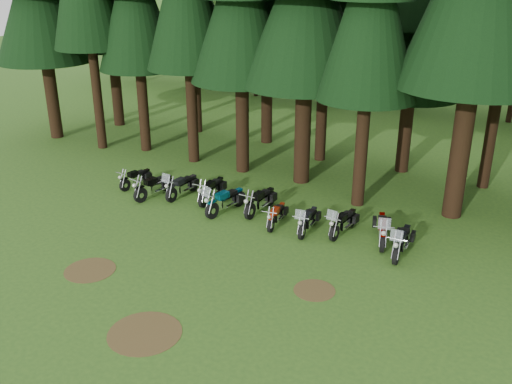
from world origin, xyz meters
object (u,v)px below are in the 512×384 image
motorcycle_0 (136,179)px  motorcycle_9 (382,230)px  motorcycle_3 (212,190)px  motorcycle_7 (308,221)px  motorcycle_8 (343,223)px  motorcycle_4 (225,201)px  motorcycle_1 (155,187)px  motorcycle_10 (402,242)px  motorcycle_2 (182,187)px  motorcycle_5 (260,202)px  motorcycle_6 (276,216)px

motorcycle_0 → motorcycle_9: 12.05m
motorcycle_3 → motorcycle_9: (7.96, -0.39, 0.02)m
motorcycle_7 → motorcycle_8: (1.31, 0.47, 0.01)m
motorcycle_0 → motorcycle_4: (5.30, -0.55, 0.10)m
motorcycle_1 → motorcycle_8: size_ratio=1.04×
motorcycle_8 → motorcycle_0: bearing=-174.1°
motorcycle_10 → motorcycle_2: bearing=173.4°
motorcycle_4 → motorcycle_8: bearing=16.5°
motorcycle_2 → motorcycle_4: bearing=-8.7°
motorcycle_0 → motorcycle_5: motorcycle_5 is taller
motorcycle_10 → motorcycle_4: bearing=176.3°
motorcycle_0 → motorcycle_8: size_ratio=0.89×
motorcycle_4 → motorcycle_8: (5.19, 0.42, -0.05)m
motorcycle_1 → motorcycle_4: motorcycle_4 is taller
motorcycle_1 → motorcycle_10: 11.42m
motorcycle_2 → motorcycle_6: (5.16, -0.69, -0.07)m
motorcycle_4 → motorcycle_5: (1.32, 0.73, -0.02)m
motorcycle_4 → motorcycle_7: 3.87m
motorcycle_3 → motorcycle_7: (5.09, -0.89, -0.03)m
motorcycle_4 → motorcycle_10: (7.68, -0.20, -0.02)m
motorcycle_8 → motorcycle_9: size_ratio=0.94×
motorcycle_2 → motorcycle_9: bearing=3.1°
motorcycle_0 → motorcycle_9: (12.05, -0.09, 0.09)m
motorcycle_2 → motorcycle_10: bearing=-0.5°
motorcycle_10 → motorcycle_9: bearing=142.6°
motorcycle_0 → motorcycle_7: bearing=5.3°
motorcycle_0 → motorcycle_10: (12.98, -0.75, 0.08)m
motorcycle_6 → motorcycle_8: motorcycle_8 is taller
motorcycle_9 → motorcycle_10: (0.93, -0.65, -0.01)m
motorcycle_2 → motorcycle_7: size_ratio=1.06×
motorcycle_5 → motorcycle_4: bearing=-147.4°
motorcycle_10 → motorcycle_5: bearing=169.5°
motorcycle_3 → motorcycle_0: bearing=179.5°
motorcycle_3 → motorcycle_10: bearing=-11.3°
motorcycle_2 → motorcycle_5: bearing=5.8°
motorcycle_3 → motorcycle_4: motorcycle_4 is taller
motorcycle_1 → motorcycle_5: bearing=20.9°
motorcycle_3 → motorcycle_6: 3.82m
motorcycle_1 → motorcycle_10: motorcycle_10 is taller
motorcycle_1 → motorcycle_7: 7.62m
motorcycle_8 → motorcycle_9: 1.56m
motorcycle_3 → motorcycle_10: (8.89, -1.04, 0.01)m
motorcycle_3 → motorcycle_5: 2.53m
motorcycle_2 → motorcycle_6: 5.20m
motorcycle_7 → motorcycle_8: 1.40m
motorcycle_4 → motorcycle_6: bearing=9.8°
motorcycle_1 → motorcycle_3: motorcycle_1 is taller
motorcycle_5 → motorcycle_1: bearing=-167.6°
motorcycle_3 → motorcycle_7: bearing=-14.6°
motorcycle_0 → motorcycle_4: motorcycle_4 is taller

